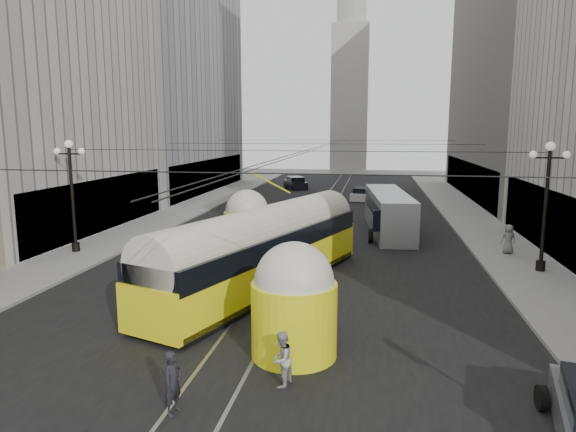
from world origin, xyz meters
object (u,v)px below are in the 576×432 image
(streetcar, at_px, (264,249))
(pedestrian_sidewalk_right, at_px, (509,239))
(city_bus, at_px, (388,211))
(pedestrian_crossing_b, at_px, (281,359))
(pedestrian_crossing_a, at_px, (173,383))

(streetcar, xyz_separation_m, pedestrian_sidewalk_right, (12.40, 8.16, -0.84))
(city_bus, bearing_deg, pedestrian_crossing_b, -98.70)
(streetcar, xyz_separation_m, pedestrian_crossing_b, (2.38, -8.71, -1.04))
(city_bus, distance_m, pedestrian_sidewalk_right, 8.81)
(pedestrian_crossing_b, bearing_deg, pedestrian_crossing_a, -36.55)
(streetcar, bearing_deg, city_bus, 67.33)
(streetcar, height_order, pedestrian_crossing_a, streetcar)
(pedestrian_crossing_a, xyz_separation_m, pedestrian_sidewalk_right, (12.45, 18.71, 0.16))
(pedestrian_crossing_a, relative_size, pedestrian_sidewalk_right, 0.99)
(pedestrian_sidewalk_right, bearing_deg, city_bus, -52.53)
(pedestrian_crossing_a, distance_m, pedestrian_sidewalk_right, 22.47)
(streetcar, distance_m, pedestrian_crossing_b, 9.09)
(pedestrian_crossing_a, bearing_deg, streetcar, 12.95)
(streetcar, distance_m, pedestrian_sidewalk_right, 14.87)
(city_bus, relative_size, pedestrian_crossing_b, 7.17)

